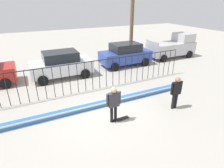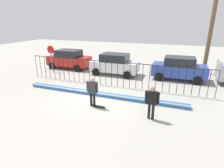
{
  "view_description": "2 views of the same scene",
  "coord_description": "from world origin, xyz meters",
  "px_view_note": "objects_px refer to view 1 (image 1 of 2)",
  "views": [
    {
      "loc": [
        -3.03,
        -7.16,
        5.19
      ],
      "look_at": [
        0.95,
        1.15,
        1.02
      ],
      "focal_mm": 29.83,
      "sensor_mm": 36.0,
      "label": 1
    },
    {
      "loc": [
        4.45,
        -9.17,
        4.71
      ],
      "look_at": [
        0.87,
        0.63,
        1.01
      ],
      "focal_mm": 28.86,
      "sensor_mm": 36.0,
      "label": 2
    }
  ],
  "objects_px": {
    "camera_operator": "(176,90)",
    "parked_car_white": "(61,64)",
    "pickup_truck": "(173,47)",
    "skateboarder": "(114,102)",
    "skateboard": "(121,119)",
    "parked_car_blue": "(125,54)"
  },
  "relations": [
    {
      "from": "skateboard",
      "to": "parked_car_white",
      "type": "relative_size",
      "value": 0.19
    },
    {
      "from": "camera_operator",
      "to": "parked_car_white",
      "type": "bearing_deg",
      "value": -33.4
    },
    {
      "from": "pickup_truck",
      "to": "parked_car_blue",
      "type": "bearing_deg",
      "value": -173.81
    },
    {
      "from": "skateboard",
      "to": "parked_car_blue",
      "type": "distance_m",
      "value": 8.24
    },
    {
      "from": "skateboard",
      "to": "parked_car_white",
      "type": "xyz_separation_m",
      "value": [
        -1.34,
        6.65,
        0.91
      ]
    },
    {
      "from": "skateboarder",
      "to": "parked_car_blue",
      "type": "height_order",
      "value": "parked_car_blue"
    },
    {
      "from": "camera_operator",
      "to": "pickup_truck",
      "type": "xyz_separation_m",
      "value": [
        6.6,
        7.53,
        -0.01
      ]
    },
    {
      "from": "parked_car_blue",
      "to": "pickup_truck",
      "type": "bearing_deg",
      "value": 4.85
    },
    {
      "from": "skateboarder",
      "to": "parked_car_blue",
      "type": "relative_size",
      "value": 0.41
    },
    {
      "from": "camera_operator",
      "to": "parked_car_blue",
      "type": "xyz_separation_m",
      "value": [
        1.16,
        7.3,
        -0.08
      ]
    },
    {
      "from": "skateboard",
      "to": "pickup_truck",
      "type": "bearing_deg",
      "value": 53.09
    },
    {
      "from": "skateboard",
      "to": "parked_car_blue",
      "type": "height_order",
      "value": "parked_car_blue"
    },
    {
      "from": "pickup_truck",
      "to": "skateboarder",
      "type": "bearing_deg",
      "value": -140.21
    },
    {
      "from": "parked_car_white",
      "to": "parked_car_blue",
      "type": "bearing_deg",
      "value": 1.92
    },
    {
      "from": "camera_operator",
      "to": "parked_car_white",
      "type": "xyz_separation_m",
      "value": [
        -4.34,
        6.91,
        -0.08
      ]
    },
    {
      "from": "skateboarder",
      "to": "skateboard",
      "type": "xyz_separation_m",
      "value": [
        0.37,
        -0.05,
        -1.0
      ]
    },
    {
      "from": "skateboarder",
      "to": "parked_car_blue",
      "type": "distance_m",
      "value": 8.35
    },
    {
      "from": "camera_operator",
      "to": "pickup_truck",
      "type": "relative_size",
      "value": 0.37
    },
    {
      "from": "skateboarder",
      "to": "parked_car_blue",
      "type": "bearing_deg",
      "value": 52.72
    },
    {
      "from": "camera_operator",
      "to": "parked_car_blue",
      "type": "relative_size",
      "value": 0.41
    },
    {
      "from": "skateboarder",
      "to": "pickup_truck",
      "type": "distance_m",
      "value": 12.32
    },
    {
      "from": "skateboarder",
      "to": "skateboard",
      "type": "relative_size",
      "value": 2.2
    }
  ]
}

